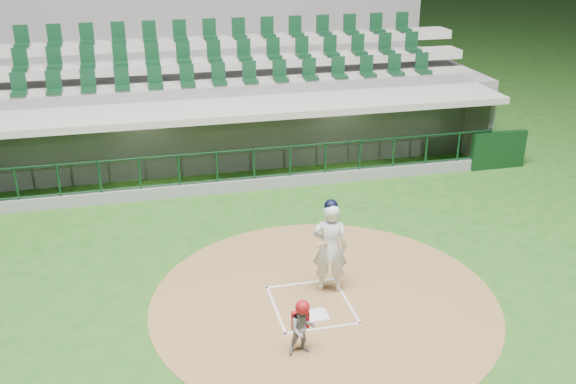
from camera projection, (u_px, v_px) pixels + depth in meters
name	position (u px, v px, depth m)	size (l,w,h in m)	color
ground	(308.00, 297.00, 13.41)	(120.00, 120.00, 0.00)	#214F16
dirt_circle	(324.00, 300.00, 13.29)	(7.20, 7.20, 0.01)	brown
home_plate	(317.00, 315.00, 12.78)	(0.43, 0.43, 0.02)	silver
batter_box_chalk	(311.00, 304.00, 13.14)	(1.55, 1.80, 0.01)	silver
dugout_structure	(242.00, 139.00, 20.03)	(16.40, 3.70, 3.00)	slate
seating_deck	(227.00, 99.00, 22.60)	(17.00, 6.72, 5.15)	slate
batter	(330.00, 246.00, 13.27)	(0.96, 0.98, 2.09)	silver
catcher	(302.00, 327.00, 11.48)	(0.51, 0.40, 1.10)	gray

